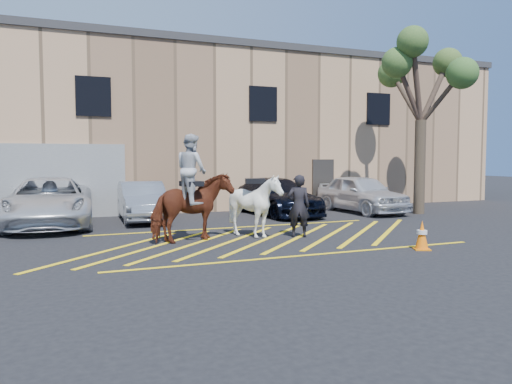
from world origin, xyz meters
name	(u,v)px	position (x,y,z in m)	size (l,w,h in m)	color
ground	(262,238)	(0.00, 0.00, 0.00)	(90.00, 90.00, 0.00)	black
car_white_pickup	(49,202)	(-5.65, 4.84, 0.81)	(2.70, 5.86, 1.63)	silver
car_silver_sedan	(142,201)	(-2.53, 5.20, 0.71)	(1.50, 4.30, 1.42)	gray
car_blue_suv	(277,196)	(2.78, 5.05, 0.73)	(2.05, 5.04, 1.46)	black
car_white_suv	(361,193)	(6.40, 4.48, 0.79)	(1.86, 4.63, 1.58)	silver
handler	(299,206)	(1.01, -0.30, 0.90)	(0.66, 0.43, 1.80)	black
warehouse	(169,130)	(-0.01, 11.99, 3.65)	(32.42, 10.20, 7.30)	tan
hatching_zone	(266,239)	(0.00, -0.30, 0.01)	(12.60, 5.12, 0.01)	yellow
mounted_bay	(192,199)	(-2.05, 0.07, 1.18)	(2.41, 1.57, 2.92)	#602B16
saddled_white	(255,206)	(-0.17, 0.13, 0.92)	(1.92, 2.03, 1.82)	white
traffic_cone	(422,235)	(2.95, -3.24, 0.37)	(0.50, 0.50, 0.73)	orange
tree	(422,72)	(8.29, 3.16, 5.69)	(3.99, 4.37, 7.31)	#483C2C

